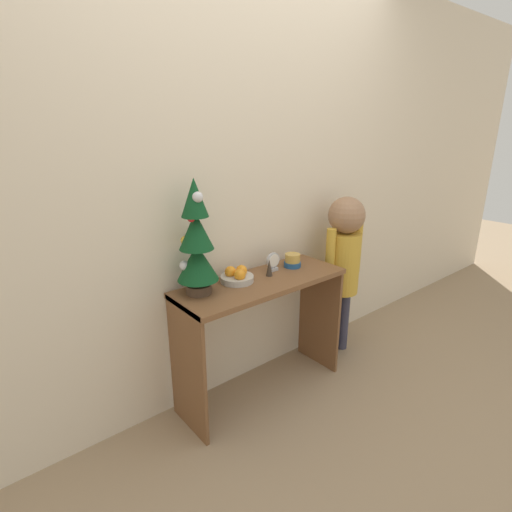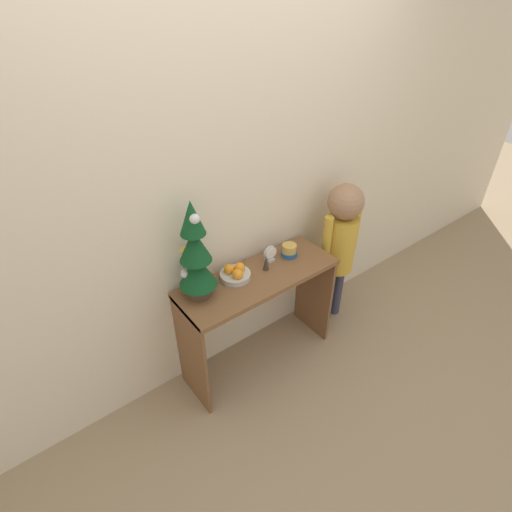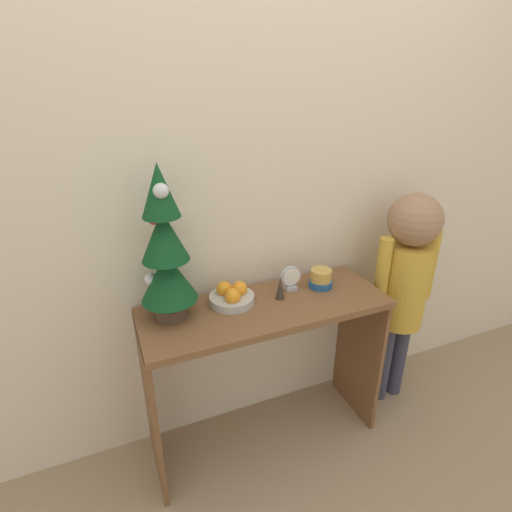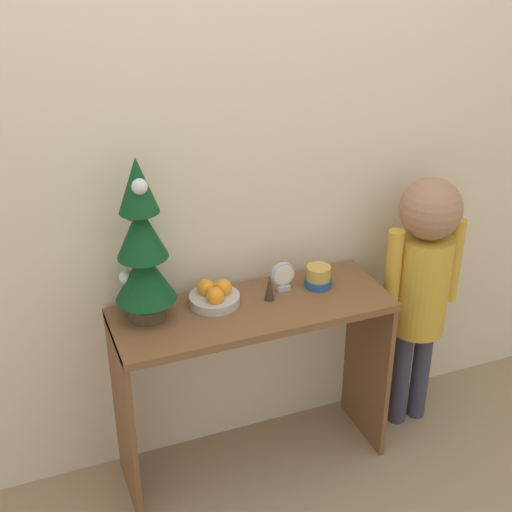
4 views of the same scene
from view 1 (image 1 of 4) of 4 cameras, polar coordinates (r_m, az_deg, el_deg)
name	(u,v)px [view 1 (image 1 of 4)]	position (r m, az deg, el deg)	size (l,w,h in m)	color
ground_plane	(282,405)	(2.53, 3.71, -20.50)	(12.00, 12.00, 0.00)	#997F60
back_wall	(236,186)	(2.32, -2.85, 10.00)	(7.00, 0.05, 2.50)	beige
console_table	(262,309)	(2.35, 0.84, -7.56)	(1.04, 0.38, 0.74)	brown
mini_tree	(196,242)	(2.03, -8.52, 2.02)	(0.22, 0.22, 0.60)	#4C3828
fruit_bowl	(237,276)	(2.24, -2.71, -2.89)	(0.19, 0.19, 0.09)	#B7B2A8
singing_bowl	(292,261)	(2.48, 5.23, -0.67)	(0.10, 0.10, 0.08)	#235189
desk_clock	(273,262)	(2.40, 2.45, -0.84)	(0.09, 0.04, 0.11)	#B2B2B7
figurine	(269,268)	(2.32, 1.91, -1.66)	(0.04, 0.04, 0.10)	#382D23
child_figure	(344,255)	(2.78, 12.43, 0.19)	(0.35, 0.24, 1.14)	#38384C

